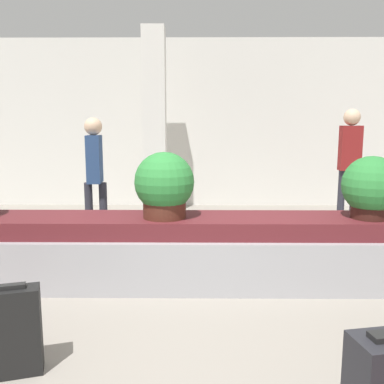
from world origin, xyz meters
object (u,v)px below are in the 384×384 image
suitcase_2 (12,331)px  potted_plant_1 (164,186)px  potted_plant_0 (371,188)px  traveler_1 (95,168)px  traveler_0 (350,155)px  pillar (155,124)px

suitcase_2 → potted_plant_1: (0.88, 1.58, 0.72)m
suitcase_2 → potted_plant_0: (2.90, 1.57, 0.70)m
traveler_1 → traveler_0: bearing=100.3°
pillar → potted_plant_0: bearing=-53.5°
potted_plant_0 → traveler_0: 2.68m
suitcase_2 → traveler_1: 3.29m
traveler_0 → traveler_1: traveler_0 is taller
pillar → suitcase_2: 5.03m
potted_plant_1 → potted_plant_0: bearing=-0.4°
traveler_0 → potted_plant_1: bearing=43.4°
potted_plant_1 → suitcase_2: bearing=-119.0°
traveler_1 → suitcase_2: bearing=-0.3°
suitcase_2 → potted_plant_0: size_ratio=1.00×
pillar → traveler_0: bearing=-12.4°
suitcase_2 → potted_plant_0: bearing=11.6°
traveler_0 → potted_plant_0: bearing=74.9°
suitcase_2 → potted_plant_1: bearing=44.2°
potted_plant_0 → traveler_0: traveler_0 is taller
pillar → potted_plant_1: (0.40, -3.26, -0.59)m
pillar → traveler_0: pillar is taller
potted_plant_0 → traveler_1: 3.50m
potted_plant_1 → pillar: bearing=96.9°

